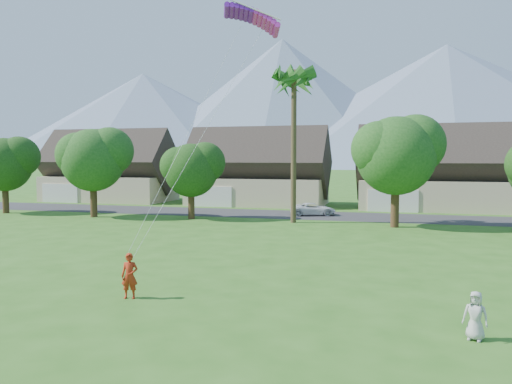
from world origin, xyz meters
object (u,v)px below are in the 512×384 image
(watcher, at_px, (475,316))
(parked_car, at_px, (313,209))
(parafoil_kite, at_px, (253,16))
(kite_flyer, at_px, (130,276))

(watcher, bearing_deg, parked_car, 126.27)
(parafoil_kite, bearing_deg, kite_flyer, -129.92)
(watcher, xyz_separation_m, parked_car, (-9.59, 29.90, -0.14))
(watcher, distance_m, parked_car, 31.41)
(kite_flyer, distance_m, watcher, 12.02)
(watcher, xyz_separation_m, parafoil_kite, (-8.88, 7.43, 11.22))
(parked_car, xyz_separation_m, parafoil_kite, (0.71, -22.47, 11.36))
(kite_flyer, height_order, parafoil_kite, parafoil_kite)
(watcher, height_order, parafoil_kite, parafoil_kite)
(kite_flyer, relative_size, watcher, 1.20)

